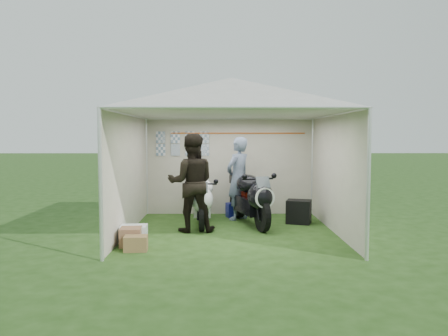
{
  "coord_description": "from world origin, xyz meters",
  "views": [
    {
      "loc": [
        -0.2,
        -8.47,
        1.88
      ],
      "look_at": [
        -0.14,
        0.35,
        1.23
      ],
      "focal_mm": 35.0,
      "sensor_mm": 36.0,
      "label": 1
    }
  ],
  "objects": [
    {
      "name": "crate_2",
      "position": [
        -1.75,
        -0.68,
        0.12
      ],
      "size": [
        0.37,
        0.32,
        0.24
      ],
      "primitive_type": "cube",
      "rotation": [
        0.0,
        0.0,
        -0.17
      ],
      "color": "silver",
      "rests_on": "ground"
    },
    {
      "name": "person_dark_jacket",
      "position": [
        -0.79,
        0.06,
        0.97
      ],
      "size": [
        0.99,
        0.8,
        1.93
      ],
      "primitive_type": "imported",
      "rotation": [
        0.0,
        0.0,
        3.21
      ],
      "color": "black",
      "rests_on": "ground"
    },
    {
      "name": "motorcycle_black",
      "position": [
        0.42,
        0.61,
        0.61
      ],
      "size": [
        0.92,
        2.17,
        1.09
      ],
      "rotation": [
        0.0,
        0.0,
        0.28
      ],
      "color": "black",
      "rests_on": "ground"
    },
    {
      "name": "canopy_tent",
      "position": [
        -0.0,
        0.03,
        2.58
      ],
      "size": [
        5.66,
        5.66,
        3.0
      ],
      "color": "silver",
      "rests_on": "ground"
    },
    {
      "name": "motorcycle_white",
      "position": [
        -0.59,
        0.64,
        0.55
      ],
      "size": [
        0.46,
        1.99,
        0.98
      ],
      "rotation": [
        0.0,
        0.0,
        0.01
      ],
      "color": "black",
      "rests_on": "ground"
    },
    {
      "name": "paddock_stand",
      "position": [
        0.14,
        1.58,
        0.16
      ],
      "size": [
        0.49,
        0.38,
        0.33
      ],
      "primitive_type": "cube",
      "rotation": [
        0.0,
        0.0,
        0.28
      ],
      "color": "#1A23AC",
      "rests_on": "ground"
    },
    {
      "name": "crate_1",
      "position": [
        -1.75,
        -1.11,
        0.16
      ],
      "size": [
        0.38,
        0.38,
        0.32
      ],
      "primitive_type": "cube",
      "rotation": [
        0.0,
        0.0,
        0.08
      ],
      "color": "brown",
      "rests_on": "ground"
    },
    {
      "name": "crate_3",
      "position": [
        -1.6,
        -1.42,
        0.12
      ],
      "size": [
        0.39,
        0.29,
        0.25
      ],
      "primitive_type": "cube",
      "rotation": [
        0.0,
        0.0,
        0.06
      ],
      "color": "olive",
      "rests_on": "ground"
    },
    {
      "name": "ground",
      "position": [
        0.0,
        0.0,
        0.0
      ],
      "size": [
        80.0,
        80.0,
        0.0
      ],
      "primitive_type": "plane",
      "color": "#224313",
      "rests_on": "ground"
    },
    {
      "name": "person_blue_jacket",
      "position": [
        0.18,
        1.26,
        0.93
      ],
      "size": [
        0.78,
        0.8,
        1.86
      ],
      "primitive_type": "imported",
      "rotation": [
        0.0,
        0.0,
        -2.3
      ],
      "color": "slate",
      "rests_on": "ground"
    },
    {
      "name": "equipment_box",
      "position": [
        1.47,
        0.83,
        0.25
      ],
      "size": [
        0.61,
        0.54,
        0.51
      ],
      "primitive_type": "cube",
      "rotation": [
        0.0,
        0.0,
        -0.31
      ],
      "color": "black",
      "rests_on": "ground"
    },
    {
      "name": "crate_0",
      "position": [
        -1.75,
        -0.86,
        0.15
      ],
      "size": [
        0.48,
        0.38,
        0.31
      ],
      "primitive_type": "cube",
      "rotation": [
        0.0,
        0.0,
        0.05
      ],
      "color": "silver",
      "rests_on": "ground"
    }
  ]
}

